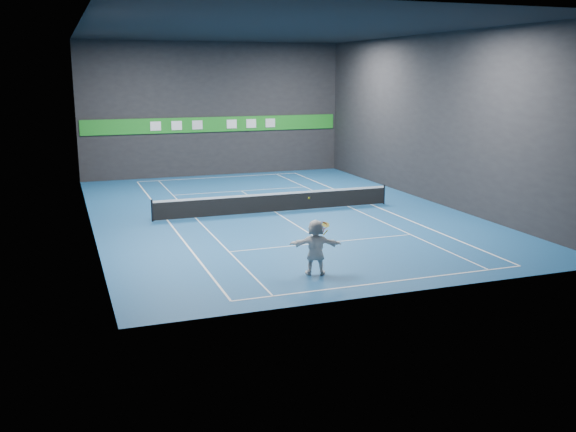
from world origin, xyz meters
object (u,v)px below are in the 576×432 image
object	(u,v)px
player	(316,247)
tennis_net	(275,202)
tennis_racket	(324,226)
tennis_ball	(309,198)

from	to	relation	value
player	tennis_net	distance (m)	10.41
tennis_racket	tennis_net	bearing A→B (deg)	80.77
player	tennis_ball	world-z (taller)	tennis_ball
player	tennis_racket	xyz separation A→B (m)	(0.32, 0.05, 0.71)
player	tennis_net	xyz separation A→B (m)	(1.97, 10.21, -0.45)
player	tennis_racket	size ratio (longest dim) A/B	3.64
tennis_ball	tennis_racket	world-z (taller)	tennis_ball
player	tennis_net	world-z (taller)	player
tennis_ball	tennis_net	size ratio (longest dim) A/B	0.01
player	tennis_ball	bearing A→B (deg)	0.79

